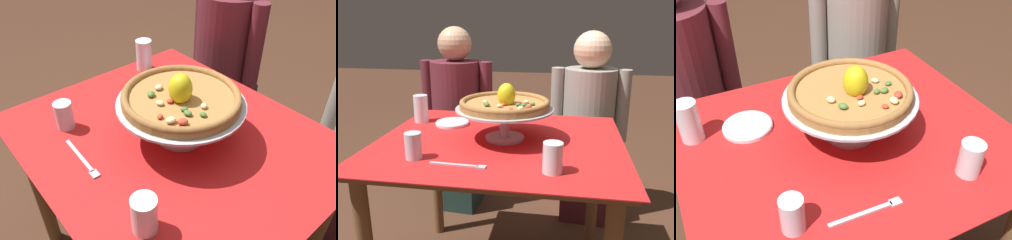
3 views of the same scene
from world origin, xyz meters
TOP-DOWN VIEW (x-y plane):
  - dining_table at (0.00, 0.00)m, footprint 1.06×0.91m
  - pizza_stand at (0.02, 0.02)m, footprint 0.42×0.42m
  - pizza at (0.02, 0.02)m, footprint 0.39×0.39m
  - water_glass_back_left at (-0.45, 0.22)m, footprint 0.07×0.07m
  - water_glass_front_right at (0.24, -0.30)m, footprint 0.07×0.07m
  - water_glass_front_left at (-0.28, -0.25)m, footprint 0.06×0.06m
  - side_plate at (-0.28, 0.20)m, footprint 0.17×0.17m
  - dinner_fork at (-0.09, -0.30)m, footprint 0.21×0.03m
  - diner_left at (-0.42, 0.75)m, footprint 0.48×0.35m
  - diner_right at (0.42, 0.75)m, footprint 0.47×0.34m

SIDE VIEW (x-z plane):
  - diner_right at x=0.42m, z-range -0.03..1.16m
  - diner_left at x=-0.42m, z-range -0.02..1.18m
  - dining_table at x=0.00m, z-range 0.25..1.00m
  - dinner_fork at x=-0.09m, z-range 0.74..0.75m
  - side_plate at x=-0.28m, z-range 0.74..0.76m
  - water_glass_front_left at x=-0.28m, z-range 0.74..0.84m
  - water_glass_front_right at x=0.24m, z-range 0.74..0.85m
  - water_glass_back_left at x=-0.45m, z-range 0.73..0.87m
  - pizza_stand at x=0.02m, z-range 0.78..0.92m
  - pizza at x=0.02m, z-range 0.85..0.96m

